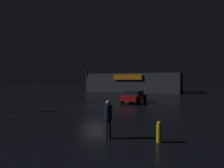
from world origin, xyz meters
name	(u,v)px	position (x,y,z in m)	size (l,w,h in m)	color
ground_plane	(95,107)	(0.00, 0.00, 0.00)	(120.00, 120.00, 0.00)	black
store_building	(134,83)	(-4.02, 24.59, 2.00)	(20.30, 8.89, 4.00)	#33383D
traffic_signal_main	(87,77)	(-5.26, 6.76, 3.08)	(0.41, 0.43, 4.06)	#595B60
car_near	(134,96)	(2.26, 5.19, 0.74)	(2.05, 4.51, 1.38)	#A51414
pedestrian	(108,116)	(5.26, -7.87, 1.02)	(0.42, 0.42, 1.74)	black
fire_hydrant	(159,132)	(7.44, -7.44, 0.45)	(0.22, 0.22, 0.90)	gold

